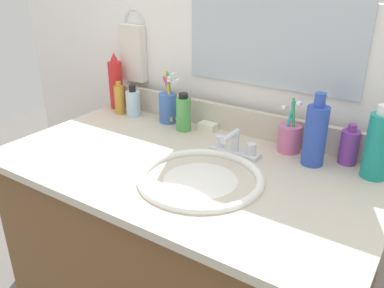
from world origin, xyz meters
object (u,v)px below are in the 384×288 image
at_px(hand_towel, 133,53).
at_px(bottle_mouthwash_teal, 379,145).
at_px(bottle_toner_green, 184,113).
at_px(bottle_cream_purple, 349,147).
at_px(faucet, 234,146).
at_px(bottle_spray_red, 116,83).
at_px(soap_bar, 208,126).
at_px(cup_blue_plastic, 168,106).
at_px(bottle_shampoo_blue, 315,134).
at_px(cup_pink, 290,137).
at_px(bottle_gel_clear, 133,103).
at_px(bottle_oil_amber, 119,99).

relative_size(hand_towel, bottle_mouthwash_teal, 1.06).
relative_size(bottle_toner_green, bottle_cream_purple, 1.10).
bearing_deg(faucet, bottle_cream_purple, 23.58).
relative_size(bottle_spray_red, soap_bar, 3.56).
distance_m(bottle_mouthwash_teal, cup_blue_plastic, 0.73).
bearing_deg(bottle_shampoo_blue, bottle_toner_green, 178.76).
distance_m(bottle_mouthwash_teal, cup_pink, 0.27).
relative_size(bottle_gel_clear, bottle_spray_red, 0.53).
height_order(bottle_toner_green, bottle_spray_red, bottle_spray_red).
bearing_deg(bottle_gel_clear, bottle_spray_red, 163.77).
distance_m(bottle_oil_amber, soap_bar, 0.39).
height_order(faucet, bottle_gel_clear, bottle_gel_clear).
xyz_separation_m(bottle_gel_clear, bottle_spray_red, (-0.12, 0.03, 0.05)).
bearing_deg(bottle_spray_red, bottle_mouthwash_teal, -2.58).
distance_m(hand_towel, bottle_shampoo_blue, 0.81).
xyz_separation_m(bottle_oil_amber, bottle_mouthwash_teal, (0.95, 0.00, 0.04)).
xyz_separation_m(bottle_spray_red, cup_blue_plastic, (0.28, -0.02, -0.04)).
distance_m(hand_towel, bottle_gel_clear, 0.20).
distance_m(faucet, bottle_gel_clear, 0.51).
xyz_separation_m(bottle_gel_clear, bottle_mouthwash_teal, (0.89, -0.01, 0.04)).
xyz_separation_m(hand_towel, cup_blue_plastic, (0.22, -0.07, -0.16)).
bearing_deg(faucet, bottle_shampoo_blue, 17.78).
distance_m(hand_towel, bottle_cream_purple, 0.89).
xyz_separation_m(bottle_oil_amber, bottle_shampoo_blue, (0.78, -0.02, 0.04)).
distance_m(bottle_toner_green, bottle_cream_purple, 0.56).
bearing_deg(bottle_gel_clear, cup_blue_plastic, 7.14).
bearing_deg(bottle_gel_clear, bottle_mouthwash_teal, -0.70).
distance_m(bottle_spray_red, cup_pink, 0.75).
relative_size(bottle_oil_amber, cup_pink, 0.73).
height_order(faucet, bottle_mouthwash_teal, bottle_mouthwash_teal).
distance_m(bottle_toner_green, bottle_shampoo_blue, 0.47).
height_order(bottle_gel_clear, cup_blue_plastic, cup_blue_plastic).
height_order(bottle_toner_green, bottle_gel_clear, bottle_toner_green).
bearing_deg(bottle_cream_purple, cup_blue_plastic, -178.60).
distance_m(bottle_oil_amber, bottle_shampoo_blue, 0.78).
relative_size(hand_towel, faucet, 1.38).
xyz_separation_m(hand_towel, soap_bar, (0.39, -0.06, -0.21)).
distance_m(bottle_spray_red, cup_blue_plastic, 0.28).
height_order(faucet, bottle_cream_purple, bottle_cream_purple).
height_order(hand_towel, bottle_gel_clear, hand_towel).
xyz_separation_m(bottle_cream_purple, soap_bar, (-0.49, -0.00, -0.04)).
distance_m(bottle_shampoo_blue, cup_blue_plastic, 0.57).
bearing_deg(faucet, bottle_gel_clear, 168.77).
height_order(bottle_oil_amber, bottle_cream_purple, bottle_oil_amber).
bearing_deg(faucet, cup_blue_plastic, 160.87).
relative_size(faucet, bottle_gel_clear, 1.31).
bearing_deg(bottle_spray_red, faucet, -12.21).
height_order(bottle_toner_green, cup_blue_plastic, cup_blue_plastic).
bearing_deg(cup_pink, cup_blue_plastic, 179.97).
bearing_deg(bottle_gel_clear, bottle_shampoo_blue, -2.18).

